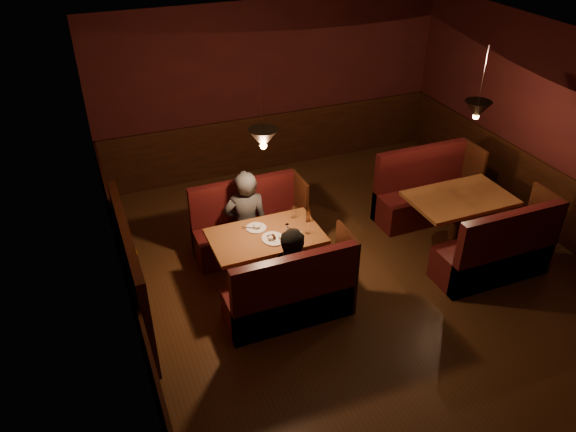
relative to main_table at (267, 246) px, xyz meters
name	(u,v)px	position (x,y,z in m)	size (l,w,h in m)	color
room	(352,213)	(0.97, -0.37, 0.48)	(6.02, 7.02, 2.92)	#582F14
main_table	(267,246)	(0.00, 0.00, 0.00)	(1.39, 0.85, 0.98)	brown
main_bench_far	(249,229)	(0.02, 0.79, -0.24)	(1.53, 0.55, 1.05)	#3D0C0E
main_bench_near	(292,298)	(0.02, -0.79, -0.24)	(1.53, 0.55, 1.05)	#3D0C0E
second_table	(458,209)	(2.76, -0.19, 0.01)	(1.40, 0.89, 0.79)	brown
second_bench_far	(424,195)	(2.79, 0.64, -0.22)	(1.55, 0.58, 1.10)	#3D0C0E
second_bench_near	(497,255)	(2.79, -1.03, -0.22)	(1.55, 0.58, 1.10)	#3D0C0E
diner_a	(245,204)	(-0.06, 0.65, 0.26)	(0.61, 0.40, 1.67)	#3A3A3A
diner_b	(296,262)	(0.11, -0.67, 0.18)	(0.73, 0.57, 1.51)	black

